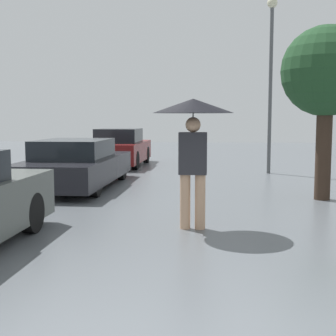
{
  "coord_description": "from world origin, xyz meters",
  "views": [
    {
      "loc": [
        0.13,
        -2.48,
        1.68
      ],
      "look_at": [
        -0.57,
        4.5,
        0.93
      ],
      "focal_mm": 50.0,
      "sensor_mm": 36.0,
      "label": 1
    }
  ],
  "objects_px": {
    "pedestrian": "(193,123)",
    "parked_car_farthest": "(120,149)",
    "parked_car_middle": "(76,165)",
    "street_lamp": "(271,64)",
    "tree": "(326,74)"
  },
  "relations": [
    {
      "from": "parked_car_middle",
      "to": "street_lamp",
      "type": "bearing_deg",
      "value": 33.95
    },
    {
      "from": "pedestrian",
      "to": "parked_car_middle",
      "type": "height_order",
      "value": "pedestrian"
    },
    {
      "from": "pedestrian",
      "to": "parked_car_farthest",
      "type": "relative_size",
      "value": 0.51
    },
    {
      "from": "pedestrian",
      "to": "parked_car_farthest",
      "type": "distance_m",
      "value": 9.73
    },
    {
      "from": "pedestrian",
      "to": "tree",
      "type": "height_order",
      "value": "tree"
    },
    {
      "from": "parked_car_farthest",
      "to": "parked_car_middle",
      "type": "bearing_deg",
      "value": -90.32
    },
    {
      "from": "pedestrian",
      "to": "tree",
      "type": "relative_size",
      "value": 0.56
    },
    {
      "from": "parked_car_farthest",
      "to": "tree",
      "type": "xyz_separation_m",
      "value": [
        5.54,
        -6.36,
        1.96
      ]
    },
    {
      "from": "parked_car_farthest",
      "to": "tree",
      "type": "relative_size",
      "value": 1.1
    },
    {
      "from": "tree",
      "to": "parked_car_farthest",
      "type": "bearing_deg",
      "value": 131.07
    },
    {
      "from": "parked_car_middle",
      "to": "pedestrian",
      "type": "bearing_deg",
      "value": -53.29
    },
    {
      "from": "street_lamp",
      "to": "parked_car_farthest",
      "type": "bearing_deg",
      "value": 160.26
    },
    {
      "from": "tree",
      "to": "street_lamp",
      "type": "xyz_separation_m",
      "value": [
        -0.58,
        4.58,
        0.71
      ]
    },
    {
      "from": "parked_car_farthest",
      "to": "tree",
      "type": "distance_m",
      "value": 8.66
    },
    {
      "from": "parked_car_middle",
      "to": "tree",
      "type": "bearing_deg",
      "value": -12.35
    }
  ]
}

